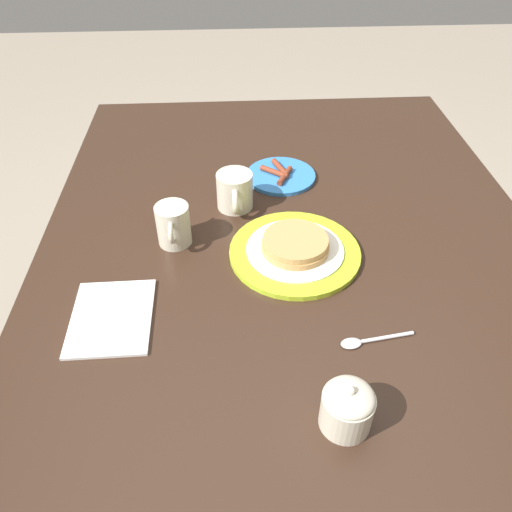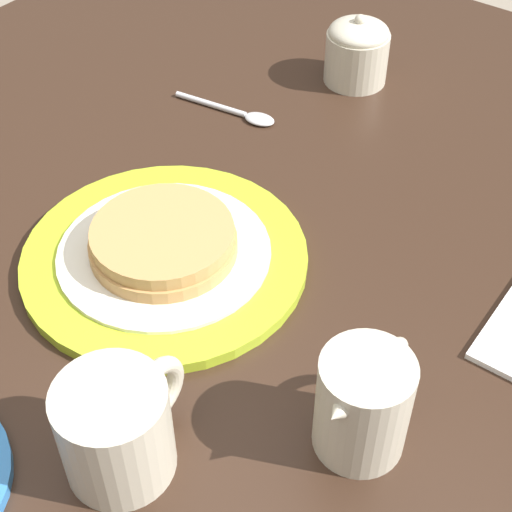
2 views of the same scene
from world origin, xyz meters
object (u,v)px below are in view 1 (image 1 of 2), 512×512
at_px(side_plate_bacon, 280,175).
at_px(spoon, 365,341).
at_px(pancake_plate, 294,249).
at_px(creamer_pitcher, 173,224).
at_px(napkin, 112,317).
at_px(coffee_mug, 235,191).
at_px(sugar_bowl, 347,407).

xyz_separation_m(side_plate_bacon, spoon, (0.55, 0.10, -0.00)).
bearing_deg(pancake_plate, spoon, 21.92).
distance_m(creamer_pitcher, napkin, 0.24).
bearing_deg(napkin, pancake_plate, 114.22).
bearing_deg(spoon, coffee_mug, -153.00).
relative_size(napkin, spoon, 1.37).
bearing_deg(pancake_plate, sugar_bowl, 4.56).
bearing_deg(sugar_bowl, creamer_pitcher, -147.94).
height_order(pancake_plate, napkin, pancake_plate).
distance_m(side_plate_bacon, sugar_bowl, 0.70).
bearing_deg(napkin, creamer_pitcher, 154.72).
relative_size(coffee_mug, sugar_bowl, 1.29).
distance_m(side_plate_bacon, spoon, 0.55).
bearing_deg(creamer_pitcher, coffee_mug, 132.68).
bearing_deg(creamer_pitcher, pancake_plate, 76.92).
bearing_deg(spoon, side_plate_bacon, -169.96).
height_order(sugar_bowl, spoon, sugar_bowl).
height_order(pancake_plate, creamer_pitcher, creamer_pitcher).
relative_size(pancake_plate, napkin, 1.48).
distance_m(pancake_plate, side_plate_bacon, 0.30).
bearing_deg(pancake_plate, coffee_mug, -146.87).
bearing_deg(sugar_bowl, spoon, 156.35).
bearing_deg(pancake_plate, napkin, -65.78).
distance_m(side_plate_bacon, napkin, 0.58).
height_order(side_plate_bacon, spoon, side_plate_bacon).
distance_m(side_plate_bacon, creamer_pitcher, 0.35).
bearing_deg(sugar_bowl, coffee_mug, -165.40).
bearing_deg(sugar_bowl, pancake_plate, -175.44).
xyz_separation_m(sugar_bowl, napkin, (-0.23, -0.38, -0.04)).
bearing_deg(spoon, sugar_bowl, -23.65).
height_order(coffee_mug, spoon, coffee_mug).
relative_size(side_plate_bacon, sugar_bowl, 1.98).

